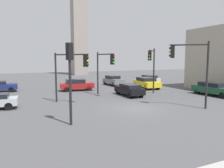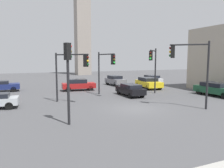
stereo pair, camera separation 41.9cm
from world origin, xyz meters
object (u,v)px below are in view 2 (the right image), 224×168
traffic_light_2 (106,65)px  traffic_light_3 (68,68)px  traffic_light_1 (71,67)px  car_6 (148,83)px  traffic_light_4 (153,62)px  traffic_light_0 (190,61)px  car_5 (216,89)px  car_0 (130,89)px  car_7 (115,80)px  car_2 (78,85)px  car_1 (151,79)px

traffic_light_2 → traffic_light_3: size_ratio=0.97×
traffic_light_1 → car_6: 13.47m
traffic_light_4 → traffic_light_0: bearing=36.7°
traffic_light_1 → car_5: traffic_light_1 is taller
traffic_light_1 → car_6: (11.78, 6.03, -2.52)m
traffic_light_2 → car_0: bearing=60.9°
traffic_light_3 → car_7: (10.50, 17.09, -2.66)m
traffic_light_4 → car_0: size_ratio=1.26×
traffic_light_1 → car_7: bearing=99.9°
car_0 → car_5: 9.23m
traffic_light_3 → car_6: bearing=19.2°
traffic_light_0 → car_2: 14.72m
traffic_light_1 → car_7: traffic_light_1 is taller
traffic_light_0 → traffic_light_3: size_ratio=1.09×
traffic_light_4 → car_1: (5.93, 9.42, -2.88)m
car_2 → traffic_light_2: bearing=-66.9°
car_2 → traffic_light_4: bearing=-38.8°
traffic_light_0 → traffic_light_1: traffic_light_0 is taller
car_0 → car_1: size_ratio=0.99×
traffic_light_2 → car_0: traffic_light_2 is taller
car_0 → car_6: (5.11, 4.50, 0.07)m
traffic_light_1 → car_2: traffic_light_1 is taller
car_0 → car_7: 9.57m
traffic_light_2 → car_7: (4.75, 8.40, -2.59)m
car_2 → traffic_light_0: bearing=-61.4°
traffic_light_3 → car_1: traffic_light_3 is taller
car_1 → traffic_light_3: bearing=136.4°
traffic_light_0 → car_6: size_ratio=1.13×
traffic_light_1 → traffic_light_3: 6.46m
car_1 → car_0: bearing=138.0°
car_7 → traffic_light_0: bearing=-6.6°
traffic_light_2 → car_1: bearing=117.4°
car_2 → car_5: (12.70, -9.71, 0.01)m
car_0 → traffic_light_0: bearing=-167.6°
traffic_light_0 → traffic_light_4: bearing=-58.8°
car_0 → car_6: 6.81m
car_5 → car_7: car_7 is taller
traffic_light_0 → car_7: traffic_light_0 is taller
car_7 → traffic_light_4: bearing=-2.4°
car_1 → car_7: 6.26m
traffic_light_4 → car_7: 10.07m
traffic_light_3 → traffic_light_4: traffic_light_4 is taller
car_2 → car_7: size_ratio=1.04×
car_6 → traffic_light_2: bearing=-58.3°
traffic_light_2 → traffic_light_3: bearing=-42.6°
car_2 → traffic_light_3: bearing=-101.5°
traffic_light_2 → car_5: 12.13m
car_2 → car_6: bearing=-5.1°
traffic_light_3 → car_5: bearing=-9.5°
car_1 → car_5: size_ratio=0.86×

